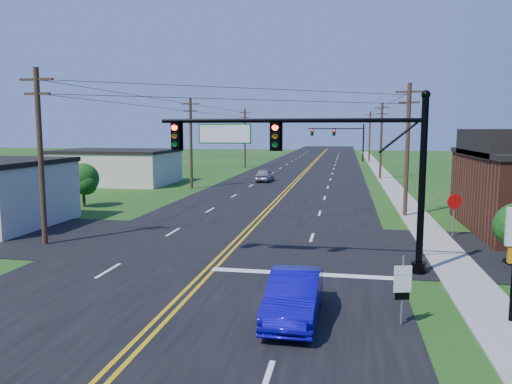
% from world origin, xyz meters
% --- Properties ---
extents(ground, '(260.00, 260.00, 0.00)m').
position_xyz_m(ground, '(0.00, 0.00, 0.00)').
color(ground, '#153F12').
rests_on(ground, ground).
extents(road_main, '(16.00, 220.00, 0.04)m').
position_xyz_m(road_main, '(0.00, 50.00, 0.02)').
color(road_main, black).
rests_on(road_main, ground).
extents(road_cross, '(70.00, 10.00, 0.04)m').
position_xyz_m(road_cross, '(0.00, 12.00, 0.02)').
color(road_cross, black).
rests_on(road_cross, ground).
extents(sidewalk, '(2.00, 160.00, 0.08)m').
position_xyz_m(sidewalk, '(10.50, 40.00, 0.04)').
color(sidewalk, gray).
rests_on(sidewalk, ground).
extents(signal_mast_main, '(11.30, 0.60, 7.48)m').
position_xyz_m(signal_mast_main, '(4.34, 8.00, 4.75)').
color(signal_mast_main, black).
rests_on(signal_mast_main, ground).
extents(signal_mast_far, '(10.98, 0.60, 7.48)m').
position_xyz_m(signal_mast_far, '(4.44, 80.00, 4.55)').
color(signal_mast_far, black).
rests_on(signal_mast_far, ground).
extents(cream_bldg_far, '(12.20, 9.20, 3.70)m').
position_xyz_m(cream_bldg_far, '(-19.00, 38.00, 1.86)').
color(cream_bldg_far, silver).
rests_on(cream_bldg_far, ground).
extents(utility_pole_left_a, '(1.80, 0.28, 9.00)m').
position_xyz_m(utility_pole_left_a, '(-9.50, 10.00, 4.72)').
color(utility_pole_left_a, '#322317').
rests_on(utility_pole_left_a, ground).
extents(utility_pole_left_b, '(1.80, 0.28, 9.00)m').
position_xyz_m(utility_pole_left_b, '(-9.50, 35.00, 4.72)').
color(utility_pole_left_b, '#322317').
rests_on(utility_pole_left_b, ground).
extents(utility_pole_left_c, '(1.80, 0.28, 9.00)m').
position_xyz_m(utility_pole_left_c, '(-9.50, 62.00, 4.72)').
color(utility_pole_left_c, '#322317').
rests_on(utility_pole_left_c, ground).
extents(utility_pole_right_a, '(1.80, 0.28, 9.00)m').
position_xyz_m(utility_pole_right_a, '(9.80, 22.00, 4.72)').
color(utility_pole_right_a, '#322317').
rests_on(utility_pole_right_a, ground).
extents(utility_pole_right_b, '(1.80, 0.28, 9.00)m').
position_xyz_m(utility_pole_right_b, '(9.80, 48.00, 4.72)').
color(utility_pole_right_b, '#322317').
rests_on(utility_pole_right_b, ground).
extents(utility_pole_right_c, '(1.80, 0.28, 9.00)m').
position_xyz_m(utility_pole_right_c, '(9.80, 78.00, 4.72)').
color(utility_pole_right_c, '#322317').
rests_on(utility_pole_right_c, ground).
extents(tree_right_back, '(3.00, 3.00, 4.10)m').
position_xyz_m(tree_right_back, '(16.00, 26.00, 2.60)').
color(tree_right_back, '#322317').
rests_on(tree_right_back, ground).
extents(tree_left, '(2.40, 2.40, 3.37)m').
position_xyz_m(tree_left, '(-14.00, 22.00, 2.16)').
color(tree_left, '#322317').
rests_on(tree_left, ground).
extents(blue_car, '(1.61, 4.47, 1.46)m').
position_xyz_m(blue_car, '(4.23, 2.10, 0.73)').
color(blue_car, '#0F07A7').
rests_on(blue_car, ground).
extents(distant_car, '(1.73, 4.17, 1.41)m').
position_xyz_m(distant_car, '(-3.30, 42.59, 0.71)').
color(distant_car, '#A7A6AB').
rests_on(distant_car, ground).
extents(route_sign, '(0.54, 0.17, 2.19)m').
position_xyz_m(route_sign, '(7.50, 2.16, 1.27)').
color(route_sign, slate).
rests_on(route_sign, ground).
extents(stop_sign, '(0.84, 0.28, 2.43)m').
position_xyz_m(stop_sign, '(11.65, 15.61, 1.75)').
color(stop_sign, slate).
rests_on(stop_sign, ground).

